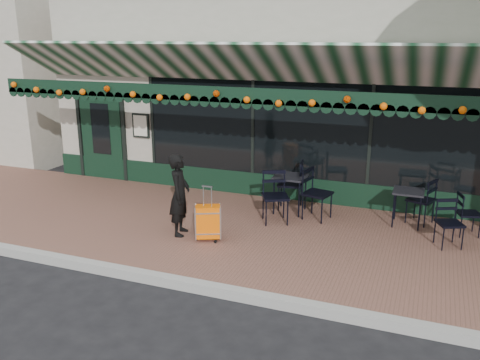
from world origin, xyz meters
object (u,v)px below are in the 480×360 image
at_px(cafe_table_a, 408,194).
at_px(chair_b_right, 317,194).
at_px(chair_a_left, 421,200).
at_px(chair_a_right, 469,214).
at_px(woman, 180,195).
at_px(suitcase, 208,222).
at_px(chair_b_front, 275,197).
at_px(chair_a_front, 450,224).
at_px(chair_b_left, 290,184).
at_px(cafe_table_b, 290,179).

bearing_deg(cafe_table_a, chair_b_right, -170.62).
relative_size(chair_a_left, chair_a_right, 1.15).
height_order(woman, suitcase, woman).
distance_m(chair_a_right, chair_b_right, 2.61).
relative_size(cafe_table_a, chair_b_front, 0.68).
bearing_deg(chair_a_right, chair_a_front, 139.17).
bearing_deg(chair_a_front, chair_b_left, 138.47).
height_order(woman, cafe_table_a, woman).
relative_size(woman, cafe_table_b, 1.94).
distance_m(cafe_table_a, chair_b_left, 2.24).
height_order(chair_b_left, chair_b_right, chair_b_left).
height_order(chair_a_front, chair_b_right, chair_b_right).
relative_size(suitcase, chair_a_right, 1.25).
xyz_separation_m(woman, chair_a_front, (4.33, 1.08, -0.32)).
relative_size(woman, chair_a_left, 1.64).
distance_m(chair_a_right, chair_b_left, 3.25).
bearing_deg(woman, suitcase, -111.69).
bearing_deg(woman, chair_a_front, -89.47).
distance_m(suitcase, cafe_table_a, 3.64).
bearing_deg(cafe_table_b, chair_b_left, 104.52).
distance_m(woman, chair_b_left, 2.45).
relative_size(chair_a_left, chair_b_front, 0.90).
bearing_deg(suitcase, chair_b_front, 32.57).
height_order(cafe_table_a, chair_a_left, chair_a_left).
relative_size(cafe_table_a, chair_a_left, 0.76).
bearing_deg(woman, cafe_table_a, -76.35).
relative_size(chair_b_right, chair_b_front, 1.01).
height_order(cafe_table_a, cafe_table_b, cafe_table_b).
relative_size(cafe_table_a, cafe_table_b, 0.89).
bearing_deg(cafe_table_b, chair_b_right, -17.90).
distance_m(woman, suitcase, 0.69).
bearing_deg(chair_b_front, chair_b_left, 60.70).
bearing_deg(chair_b_right, cafe_table_a, -66.88).
bearing_deg(chair_a_right, chair_a_left, 52.50).
relative_size(woman, chair_a_right, 1.88).
bearing_deg(cafe_table_a, suitcase, -147.69).
bearing_deg(chair_a_left, suitcase, -34.65).
bearing_deg(cafe_table_a, chair_a_right, -6.49).
bearing_deg(chair_a_right, chair_b_front, 84.56).
height_order(suitcase, chair_a_front, suitcase).
xyz_separation_m(chair_b_right, chair_b_front, (-0.68, -0.46, -0.00)).
xyz_separation_m(cafe_table_b, chair_b_right, (0.58, -0.19, -0.18)).
distance_m(chair_a_right, chair_b_front, 3.34).
xyz_separation_m(chair_a_left, chair_b_front, (-2.49, -0.92, 0.05)).
xyz_separation_m(cafe_table_b, chair_a_front, (2.88, -0.70, -0.27)).
relative_size(woman, chair_b_front, 1.48).
bearing_deg(chair_a_left, cafe_table_b, -61.15).
height_order(chair_a_right, chair_b_right, chair_b_right).
height_order(suitcase, chair_a_right, suitcase).
distance_m(chair_a_front, chair_b_right, 2.36).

